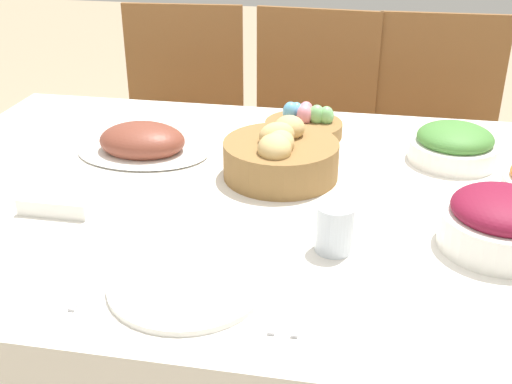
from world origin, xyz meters
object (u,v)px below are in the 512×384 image
(dinner_plate, at_px, (187,284))
(chair_far_center, at_px, (308,140))
(chair_far_left, at_px, (180,131))
(ham_platter, at_px, (142,143))
(chair_far_right, at_px, (435,148))
(bread_basket, at_px, (281,156))
(drinking_cup, at_px, (335,228))
(knife, at_px, (282,295))
(butter_dish, at_px, (60,201))
(fork, at_px, (98,275))
(spoon, at_px, (301,297))
(green_salad_bowl, at_px, (454,145))
(beet_salad_bowl, at_px, (501,222))
(egg_basket, at_px, (304,124))

(dinner_plate, bearing_deg, chair_far_center, 87.10)
(chair_far_left, relative_size, ham_platter, 2.99)
(chair_far_right, relative_size, bread_basket, 3.75)
(chair_far_right, relative_size, drinking_cup, 10.78)
(ham_platter, xyz_separation_m, knife, (0.40, -0.50, -0.02))
(chair_far_right, relative_size, butter_dish, 6.64)
(dinner_plate, xyz_separation_m, knife, (0.15, 0.00, -0.00))
(bread_basket, xyz_separation_m, butter_dish, (-0.40, -0.22, -0.03))
(chair_far_left, height_order, bread_basket, chair_far_left)
(drinking_cup, xyz_separation_m, butter_dish, (-0.53, 0.06, -0.03))
(fork, xyz_separation_m, spoon, (0.33, 0.00, 0.00))
(dinner_plate, distance_m, butter_dish, 0.38)
(chair_far_center, relative_size, bread_basket, 3.75)
(chair_far_right, height_order, ham_platter, chair_far_right)
(knife, bearing_deg, ham_platter, 129.73)
(drinking_cup, bearing_deg, chair_far_right, 76.17)
(chair_far_right, xyz_separation_m, spoon, (-0.30, -1.23, 0.23))
(chair_far_left, relative_size, green_salad_bowl, 4.62)
(beet_salad_bowl, height_order, spoon, beet_salad_bowl)
(green_salad_bowl, bearing_deg, knife, -117.27)
(drinking_cup, bearing_deg, bread_basket, 116.01)
(bread_basket, distance_m, spoon, 0.44)
(chair_far_left, bearing_deg, green_salad_bowl, -41.73)
(egg_basket, xyz_separation_m, spoon, (0.08, -0.69, -0.03))
(spoon, height_order, drinking_cup, drinking_cup)
(chair_far_center, distance_m, bread_basket, 0.84)
(bread_basket, xyz_separation_m, fork, (-0.23, -0.43, -0.05))
(ham_platter, xyz_separation_m, butter_dish, (-0.06, -0.29, -0.01))
(ham_platter, height_order, butter_dish, ham_platter)
(drinking_cup, bearing_deg, beet_salad_bowl, 12.61)
(ham_platter, height_order, drinking_cup, drinking_cup)
(green_salad_bowl, height_order, dinner_plate, green_salad_bowl)
(fork, relative_size, drinking_cup, 2.24)
(ham_platter, bearing_deg, drinking_cup, -36.49)
(ham_platter, distance_m, fork, 0.51)
(egg_basket, height_order, dinner_plate, egg_basket)
(knife, height_order, spoon, same)
(bread_basket, height_order, fork, bread_basket)
(chair_far_center, distance_m, ham_platter, 0.83)
(chair_far_right, relative_size, fork, 4.81)
(egg_basket, bearing_deg, butter_dish, -131.25)
(chair_far_left, bearing_deg, egg_basket, -52.13)
(chair_far_center, xyz_separation_m, egg_basket, (0.04, -0.54, 0.26))
(green_salad_bowl, bearing_deg, butter_dish, -153.75)
(ham_platter, distance_m, drinking_cup, 0.58)
(chair_far_center, xyz_separation_m, fork, (-0.21, -1.23, 0.23))
(dinner_plate, bearing_deg, egg_basket, 81.37)
(chair_far_right, relative_size, spoon, 4.81)
(butter_dish, bearing_deg, spoon, -22.93)
(chair_far_right, bearing_deg, bread_basket, -118.07)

